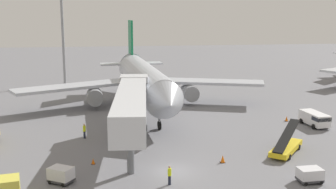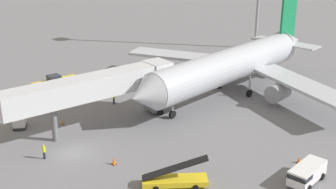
{
  "view_description": "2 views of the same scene",
  "coord_description": "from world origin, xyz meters",
  "px_view_note": "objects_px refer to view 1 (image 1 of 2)",
  "views": [
    {
      "loc": [
        -6.0,
        -38.15,
        15.08
      ],
      "look_at": [
        2.07,
        16.63,
        4.24
      ],
      "focal_mm": 45.59,
      "sensor_mm": 36.0,
      "label": 1
    },
    {
      "loc": [
        40.86,
        -23.29,
        23.82
      ],
      "look_at": [
        -2.79,
        17.32,
        1.8
      ],
      "focal_mm": 48.57,
      "sensor_mm": 36.0,
      "label": 2
    }
  ],
  "objects_px": {
    "jet_bridge": "(132,104)",
    "airplane_at_gate": "(143,79)",
    "ground_crew_worker_foreground": "(84,131)",
    "safety_cone_charlie": "(93,161)",
    "service_van_mid_center": "(315,118)",
    "baggage_cart_far_right": "(61,174)",
    "safety_cone_bravo": "(223,159)",
    "belt_loader_truck": "(286,146)",
    "safety_cone_alpha": "(287,119)",
    "baggage_cart_mid_left": "(310,174)",
    "ground_crew_worker_midground": "(170,175)"
  },
  "relations": [
    {
      "from": "safety_cone_alpha",
      "to": "baggage_cart_far_right",
      "type": "bearing_deg",
      "value": -148.49
    },
    {
      "from": "safety_cone_alpha",
      "to": "safety_cone_charlie",
      "type": "height_order",
      "value": "safety_cone_alpha"
    },
    {
      "from": "service_van_mid_center",
      "to": "safety_cone_charlie",
      "type": "relative_size",
      "value": 8.17
    },
    {
      "from": "ground_crew_worker_foreground",
      "to": "baggage_cart_mid_left",
      "type": "bearing_deg",
      "value": -39.07
    },
    {
      "from": "airplane_at_gate",
      "to": "baggage_cart_far_right",
      "type": "height_order",
      "value": "airplane_at_gate"
    },
    {
      "from": "airplane_at_gate",
      "to": "safety_cone_alpha",
      "type": "distance_m",
      "value": 22.64
    },
    {
      "from": "safety_cone_alpha",
      "to": "baggage_cart_mid_left",
      "type": "bearing_deg",
      "value": -108.52
    },
    {
      "from": "safety_cone_alpha",
      "to": "airplane_at_gate",
      "type": "bearing_deg",
      "value": 148.38
    },
    {
      "from": "belt_loader_truck",
      "to": "ground_crew_worker_foreground",
      "type": "xyz_separation_m",
      "value": [
        -21.79,
        8.76,
        0.2
      ]
    },
    {
      "from": "service_van_mid_center",
      "to": "baggage_cart_far_right",
      "type": "relative_size",
      "value": 1.99
    },
    {
      "from": "belt_loader_truck",
      "to": "baggage_cart_far_right",
      "type": "xyz_separation_m",
      "value": [
        -23.24,
        -4.83,
        0.05
      ]
    },
    {
      "from": "safety_cone_alpha",
      "to": "safety_cone_charlie",
      "type": "bearing_deg",
      "value": -153.13
    },
    {
      "from": "airplane_at_gate",
      "to": "service_van_mid_center",
      "type": "relative_size",
      "value": 8.14
    },
    {
      "from": "ground_crew_worker_foreground",
      "to": "safety_cone_charlie",
      "type": "distance_m",
      "value": 9.25
    },
    {
      "from": "belt_loader_truck",
      "to": "baggage_cart_mid_left",
      "type": "relative_size",
      "value": 2.87
    },
    {
      "from": "airplane_at_gate",
      "to": "safety_cone_bravo",
      "type": "xyz_separation_m",
      "value": [
        5.65,
        -26.42,
        -4.17
      ]
    },
    {
      "from": "baggage_cart_far_right",
      "to": "airplane_at_gate",
      "type": "bearing_deg",
      "value": 71.16
    },
    {
      "from": "service_van_mid_center",
      "to": "safety_cone_charlie",
      "type": "distance_m",
      "value": 30.72
    },
    {
      "from": "jet_bridge",
      "to": "belt_loader_truck",
      "type": "xyz_separation_m",
      "value": [
        16.34,
        -2.97,
        -4.6
      ]
    },
    {
      "from": "baggage_cart_far_right",
      "to": "ground_crew_worker_foreground",
      "type": "relative_size",
      "value": 1.39
    },
    {
      "from": "service_van_mid_center",
      "to": "baggage_cart_mid_left",
      "type": "xyz_separation_m",
      "value": [
        -9.61,
        -17.87,
        -0.31
      ]
    },
    {
      "from": "baggage_cart_far_right",
      "to": "safety_cone_alpha",
      "type": "relative_size",
      "value": 3.43
    },
    {
      "from": "belt_loader_truck",
      "to": "safety_cone_alpha",
      "type": "relative_size",
      "value": 8.38
    },
    {
      "from": "ground_crew_worker_midground",
      "to": "safety_cone_charlie",
      "type": "bearing_deg",
      "value": 137.58
    },
    {
      "from": "belt_loader_truck",
      "to": "baggage_cart_far_right",
      "type": "relative_size",
      "value": 2.44
    },
    {
      "from": "jet_bridge",
      "to": "safety_cone_charlie",
      "type": "height_order",
      "value": "jet_bridge"
    },
    {
      "from": "jet_bridge",
      "to": "service_van_mid_center",
      "type": "bearing_deg",
      "value": 15.76
    },
    {
      "from": "baggage_cart_mid_left",
      "to": "baggage_cart_far_right",
      "type": "distance_m",
      "value": 22.22
    },
    {
      "from": "belt_loader_truck",
      "to": "baggage_cart_far_right",
      "type": "distance_m",
      "value": 23.73
    },
    {
      "from": "belt_loader_truck",
      "to": "baggage_cart_mid_left",
      "type": "xyz_separation_m",
      "value": [
        -1.24,
        -7.92,
        -0.02
      ]
    },
    {
      "from": "jet_bridge",
      "to": "safety_cone_alpha",
      "type": "height_order",
      "value": "jet_bridge"
    },
    {
      "from": "ground_crew_worker_foreground",
      "to": "safety_cone_bravo",
      "type": "relative_size",
      "value": 2.34
    },
    {
      "from": "belt_loader_truck",
      "to": "ground_crew_worker_foreground",
      "type": "relative_size",
      "value": 3.4
    },
    {
      "from": "baggage_cart_mid_left",
      "to": "ground_crew_worker_foreground",
      "type": "relative_size",
      "value": 1.18
    },
    {
      "from": "jet_bridge",
      "to": "ground_crew_worker_foreground",
      "type": "bearing_deg",
      "value": 133.26
    },
    {
      "from": "baggage_cart_far_right",
      "to": "ground_crew_worker_foreground",
      "type": "distance_m",
      "value": 13.66
    },
    {
      "from": "belt_loader_truck",
      "to": "ground_crew_worker_foreground",
      "type": "height_order",
      "value": "belt_loader_truck"
    },
    {
      "from": "airplane_at_gate",
      "to": "jet_bridge",
      "type": "distance_m",
      "value": 21.88
    },
    {
      "from": "jet_bridge",
      "to": "airplane_at_gate",
      "type": "bearing_deg",
      "value": 81.73
    },
    {
      "from": "airplane_at_gate",
      "to": "baggage_cart_far_right",
      "type": "xyz_separation_m",
      "value": [
        -10.04,
        -29.44,
        -3.74
      ]
    },
    {
      "from": "service_van_mid_center",
      "to": "airplane_at_gate",
      "type": "bearing_deg",
      "value": 145.8
    },
    {
      "from": "baggage_cart_far_right",
      "to": "ground_crew_worker_midground",
      "type": "relative_size",
      "value": 1.43
    },
    {
      "from": "jet_bridge",
      "to": "belt_loader_truck",
      "type": "bearing_deg",
      "value": -10.32
    },
    {
      "from": "belt_loader_truck",
      "to": "baggage_cart_mid_left",
      "type": "bearing_deg",
      "value": -98.89
    },
    {
      "from": "safety_cone_bravo",
      "to": "jet_bridge",
      "type": "bearing_deg",
      "value": 151.43
    },
    {
      "from": "airplane_at_gate",
      "to": "safety_cone_alpha",
      "type": "bearing_deg",
      "value": -31.62
    },
    {
      "from": "ground_crew_worker_foreground",
      "to": "safety_cone_alpha",
      "type": "distance_m",
      "value": 27.86
    },
    {
      "from": "baggage_cart_far_right",
      "to": "jet_bridge",
      "type": "bearing_deg",
      "value": 48.52
    },
    {
      "from": "baggage_cart_far_right",
      "to": "safety_cone_alpha",
      "type": "bearing_deg",
      "value": 31.51
    },
    {
      "from": "airplane_at_gate",
      "to": "safety_cone_bravo",
      "type": "height_order",
      "value": "airplane_at_gate"
    }
  ]
}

